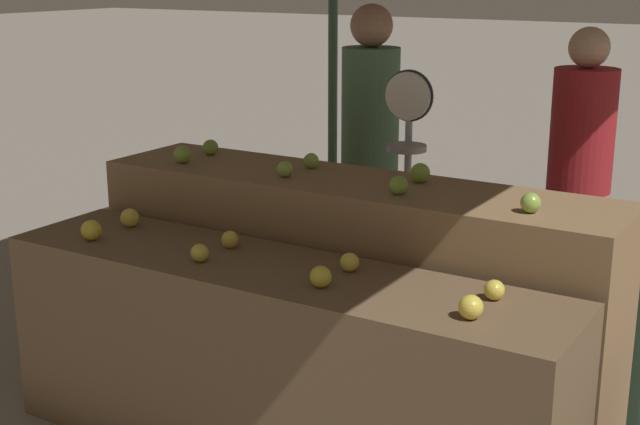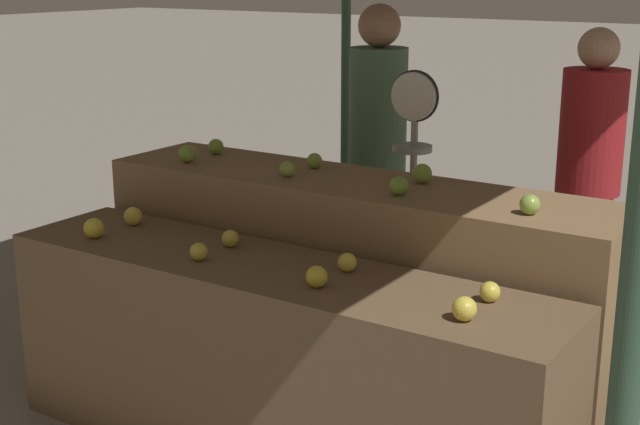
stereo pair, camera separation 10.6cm
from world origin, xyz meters
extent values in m
cylinder|color=#33513D|center=(1.54, -0.83, 1.21)|extent=(0.07, 0.07, 2.43)
cylinder|color=#33513D|center=(-1.54, 3.02, 1.21)|extent=(0.07, 0.07, 2.43)
cube|color=brown|center=(0.00, 0.00, 0.41)|extent=(2.37, 0.55, 0.83)
cube|color=olive|center=(0.00, 0.60, 0.52)|extent=(2.37, 0.55, 1.05)
sphere|color=gold|center=(-0.85, -0.12, 0.87)|extent=(0.09, 0.09, 0.09)
sphere|color=gold|center=(-0.28, -0.10, 0.86)|extent=(0.07, 0.07, 0.07)
sphere|color=gold|center=(0.27, -0.10, 0.87)|extent=(0.08, 0.08, 0.08)
sphere|color=yellow|center=(0.85, -0.10, 0.87)|extent=(0.08, 0.08, 0.08)
sphere|color=yellow|center=(-0.85, 0.12, 0.87)|extent=(0.08, 0.08, 0.08)
sphere|color=gold|center=(-0.29, 0.11, 0.86)|extent=(0.07, 0.07, 0.07)
sphere|color=yellow|center=(0.27, 0.11, 0.86)|extent=(0.07, 0.07, 0.07)
sphere|color=yellow|center=(0.85, 0.11, 0.86)|extent=(0.07, 0.07, 0.07)
sphere|color=#7AA338|center=(-0.85, 0.49, 1.09)|extent=(0.08, 0.08, 0.08)
sphere|color=#8EB247|center=(-0.28, 0.50, 1.08)|extent=(0.07, 0.07, 0.07)
sphere|color=#7AA338|center=(0.29, 0.48, 1.09)|extent=(0.08, 0.08, 0.08)
sphere|color=#8EB247|center=(0.83, 0.49, 1.09)|extent=(0.08, 0.08, 0.08)
sphere|color=#84AD3D|center=(-0.85, 0.70, 1.09)|extent=(0.08, 0.08, 0.08)
sphere|color=#8EB247|center=(-0.27, 0.71, 1.08)|extent=(0.07, 0.07, 0.07)
sphere|color=#84AD3D|center=(0.27, 0.72, 1.09)|extent=(0.09, 0.09, 0.09)
cylinder|color=#99999E|center=(-0.06, 1.29, 0.68)|extent=(0.04, 0.04, 1.35)
cylinder|color=black|center=(-0.06, 1.28, 1.33)|extent=(0.26, 0.01, 0.26)
cylinder|color=silver|center=(-0.06, 1.27, 1.33)|extent=(0.24, 0.02, 0.24)
cylinder|color=#99999E|center=(-0.06, 1.27, 1.14)|extent=(0.01, 0.01, 0.14)
cylinder|color=#99999E|center=(-0.06, 1.27, 1.07)|extent=(0.20, 0.20, 0.03)
cube|color=#2D2D38|center=(-0.45, 1.60, 0.41)|extent=(0.28, 0.24, 0.82)
cylinder|color=#476B4C|center=(-0.45, 1.60, 1.17)|extent=(0.43, 0.43, 0.71)
sphere|color=#936B51|center=(-0.45, 1.60, 1.64)|extent=(0.23, 0.23, 0.23)
cube|color=#2D2D38|center=(0.58, 2.08, 0.38)|extent=(0.27, 0.18, 0.76)
cylinder|color=maroon|center=(0.58, 2.08, 1.10)|extent=(0.38, 0.38, 0.66)
sphere|color=tan|center=(0.58, 2.08, 1.54)|extent=(0.22, 0.22, 0.22)
camera|label=1|loc=(1.85, -2.67, 1.94)|focal=50.00mm
camera|label=2|loc=(1.94, -2.61, 1.94)|focal=50.00mm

